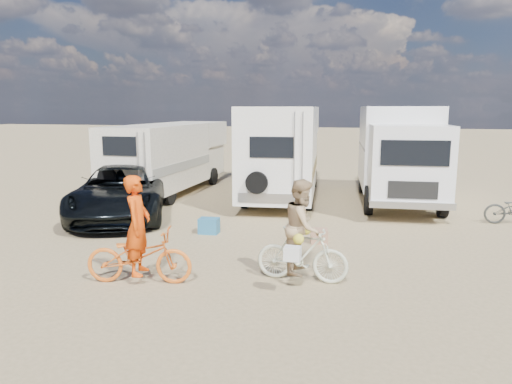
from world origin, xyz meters
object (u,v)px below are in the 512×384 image
(rv_main, at_px, (284,152))
(bike_man, at_px, (139,256))
(box_truck, at_px, (399,156))
(bike_woman, at_px, (302,254))
(rv_left, at_px, (170,159))
(rider_man, at_px, (138,235))
(dark_suv, at_px, (122,192))
(crate, at_px, (319,236))
(rider_woman, at_px, (302,236))
(cooler, at_px, (209,226))

(rv_main, distance_m, bike_man, 9.44)
(rv_main, height_order, box_truck, box_truck)
(rv_main, bearing_deg, bike_woman, -82.34)
(rv_main, bearing_deg, box_truck, -10.12)
(rv_left, relative_size, rider_man, 3.94)
(rv_left, relative_size, dark_suv, 1.34)
(rider_man, bearing_deg, crate, -51.10)
(rider_woman, xyz_separation_m, cooler, (-2.95, 2.79, -0.69))
(cooler, bearing_deg, rv_left, 119.98)
(rv_left, bearing_deg, dark_suv, -86.16)
(rv_left, relative_size, crate, 17.89)
(rv_main, relative_size, bike_woman, 4.32)
(bike_woman, xyz_separation_m, rider_woman, (0.00, 0.00, 0.36))
(dark_suv, xyz_separation_m, bike_woman, (6.17, -3.93, -0.24))
(rider_man, bearing_deg, rv_left, 9.61)
(rv_left, height_order, rider_man, rv_left)
(bike_man, xyz_separation_m, rider_man, (0.00, 0.00, 0.41))
(bike_man, height_order, rider_man, rider_man)
(rv_main, height_order, dark_suv, rv_main)
(bike_man, height_order, bike_woman, bike_woman)
(dark_suv, bearing_deg, rider_woman, -54.52)
(dark_suv, relative_size, rider_woman, 3.09)
(rider_man, bearing_deg, rider_woman, -85.37)
(box_truck, height_order, dark_suv, box_truck)
(rv_main, bearing_deg, bike_man, -101.40)
(rider_man, bearing_deg, bike_woman, -85.37)
(box_truck, distance_m, cooler, 7.41)
(dark_suv, bearing_deg, bike_woman, -54.52)
(rv_left, height_order, bike_man, rv_left)
(box_truck, bearing_deg, rv_left, 175.33)
(rv_left, relative_size, bike_woman, 4.20)
(dark_suv, distance_m, bike_woman, 7.32)
(box_truck, bearing_deg, bike_man, -123.48)
(rv_main, xyz_separation_m, rv_left, (-4.36, -0.37, -0.32))
(dark_suv, xyz_separation_m, crate, (6.13, -1.22, -0.60))
(rider_man, height_order, cooler, rider_man)
(rider_man, distance_m, cooler, 3.75)
(rv_main, xyz_separation_m, bike_man, (-0.77, -9.34, -1.12))
(box_truck, distance_m, rider_woman, 8.46)
(rv_main, height_order, bike_woman, rv_main)
(bike_man, relative_size, cooler, 3.92)
(rv_main, relative_size, rider_woman, 4.25)
(rider_woman, bearing_deg, bike_man, 108.54)
(rv_left, relative_size, cooler, 14.52)
(bike_woman, xyz_separation_m, rider_man, (-2.93, -0.89, 0.41))
(rv_left, bearing_deg, bike_man, -69.19)
(rider_man, distance_m, crate, 4.68)
(bike_man, bearing_deg, dark_suv, 21.72)
(rv_left, distance_m, rider_woman, 10.40)
(rv_left, xyz_separation_m, rider_woman, (6.52, -8.08, -0.43))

